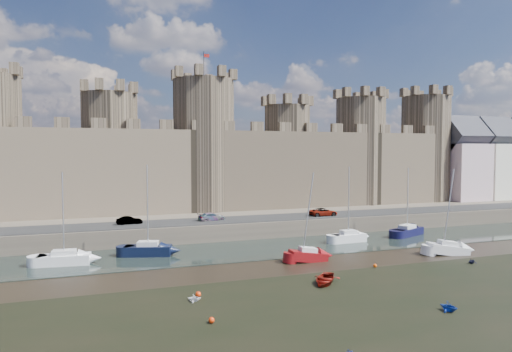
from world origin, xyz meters
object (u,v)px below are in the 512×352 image
object	(u,v)px
sailboat_2	(348,237)
sailboat_5	(448,248)
sailboat_1	(148,249)
sailboat_3	(407,231)
sailboat_4	(308,255)
sailboat_0	(64,258)
car_1	(129,221)
car_3	(323,212)
car_2	(212,217)

from	to	relation	value
sailboat_2	sailboat_5	size ratio (longest dim) A/B	0.99
sailboat_1	sailboat_3	bearing A→B (deg)	17.73
sailboat_3	sailboat_5	distance (m)	12.55
sailboat_1	sailboat_4	xyz separation A→B (m)	(17.38, -8.89, -0.10)
sailboat_0	sailboat_4	xyz separation A→B (m)	(26.82, -7.44, -0.05)
car_1	car_3	size ratio (longest dim) A/B	0.76
car_2	sailboat_5	world-z (taller)	sailboat_5
sailboat_0	sailboat_1	size ratio (longest dim) A/B	0.94
car_3	sailboat_2	distance (m)	9.39
sailboat_2	car_3	bearing A→B (deg)	82.56
sailboat_1	car_1	bearing A→B (deg)	115.55
car_1	sailboat_5	xyz separation A→B (m)	(36.98, -21.20, -2.32)
car_1	sailboat_1	xyz separation A→B (m)	(1.52, -9.78, -2.22)
sailboat_1	sailboat_4	world-z (taller)	sailboat_1
car_2	sailboat_0	size ratio (longest dim) A/B	0.40
car_1	sailboat_4	distance (m)	26.67
car_2	sailboat_5	bearing A→B (deg)	-141.15
car_3	sailboat_5	xyz separation A→B (m)	(7.03, -19.75, -2.38)
car_2	sailboat_4	world-z (taller)	sailboat_4
car_3	sailboat_1	world-z (taller)	sailboat_1
car_3	sailboat_4	distance (m)	20.59
car_3	sailboat_4	bearing A→B (deg)	146.73
sailboat_2	sailboat_3	world-z (taller)	sailboat_2
sailboat_1	sailboat_4	distance (m)	19.52
sailboat_1	sailboat_2	size ratio (longest dim) A/B	1.05
car_2	sailboat_2	world-z (taller)	sailboat_2
sailboat_1	sailboat_4	size ratio (longest dim) A/B	1.07
sailboat_0	sailboat_1	xyz separation A→B (m)	(9.44, 1.45, 0.05)
car_3	sailboat_0	bearing A→B (deg)	103.87
sailboat_2	sailboat_4	bearing A→B (deg)	-143.98
sailboat_2	sailboat_5	world-z (taller)	sailboat_2
car_1	car_2	bearing A→B (deg)	-96.69
car_1	sailboat_4	size ratio (longest dim) A/B	0.34
car_1	car_2	xyz separation A→B (m)	(11.88, -0.26, 0.02)
sailboat_4	sailboat_5	bearing A→B (deg)	-6.44
car_1	car_2	size ratio (longest dim) A/B	0.86
sailboat_2	car_1	bearing A→B (deg)	157.70
sailboat_4	sailboat_5	xyz separation A→B (m)	(18.07, -2.53, 0.00)
sailboat_0	sailboat_2	bearing A→B (deg)	7.33
sailboat_0	sailboat_4	world-z (taller)	sailboat_0
sailboat_2	sailboat_4	xyz separation A→B (m)	(-10.25, -8.14, -0.08)
car_1	sailboat_3	xyz separation A→B (m)	(40.26, -9.08, -2.29)
car_1	sailboat_0	bearing A→B (deg)	139.35
sailboat_2	sailboat_3	size ratio (longest dim) A/B	1.03
sailboat_0	sailboat_5	size ratio (longest dim) A/B	0.98
sailboat_3	sailboat_4	distance (m)	23.40
sailboat_0	sailboat_3	size ratio (longest dim) A/B	1.01
sailboat_0	sailboat_3	world-z (taller)	sailboat_0
car_3	sailboat_1	bearing A→B (deg)	105.73
sailboat_0	sailboat_3	bearing A→B (deg)	8.79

